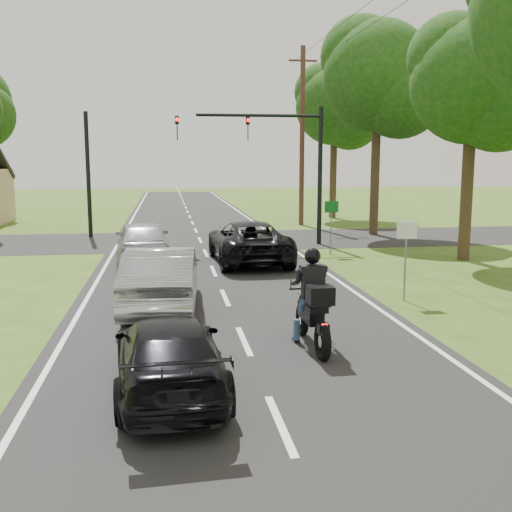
{
  "coord_description": "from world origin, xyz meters",
  "views": [
    {
      "loc": [
        -1.52,
        -11.83,
        3.7
      ],
      "look_at": [
        0.7,
        3.0,
        1.3
      ],
      "focal_mm": 42.0,
      "sensor_mm": 36.0,
      "label": 1
    }
  ],
  "objects_px": {
    "silver_suv": "(143,241)",
    "sign_green": "(331,214)",
    "dark_car_behind": "(169,355)",
    "dark_suv": "(249,242)",
    "motorcycle_rider": "(313,309)",
    "silver_sedan": "(162,278)",
    "traffic_signal": "(279,150)",
    "utility_pole_far": "(302,136)",
    "sign_white": "(406,241)"
  },
  "relations": [
    {
      "from": "silver_suv",
      "to": "sign_green",
      "type": "distance_m",
      "value": 7.41
    },
    {
      "from": "dark_car_behind",
      "to": "sign_green",
      "type": "xyz_separation_m",
      "value": [
        6.43,
        13.48,
        0.98
      ]
    },
    {
      "from": "dark_suv",
      "to": "silver_suv",
      "type": "distance_m",
      "value": 3.83
    },
    {
      "from": "motorcycle_rider",
      "to": "silver_sedan",
      "type": "xyz_separation_m",
      "value": [
        -2.97,
        3.58,
        0.0
      ]
    },
    {
      "from": "traffic_signal",
      "to": "utility_pole_far",
      "type": "relative_size",
      "value": 0.64
    },
    {
      "from": "dark_suv",
      "to": "sign_white",
      "type": "xyz_separation_m",
      "value": [
        3.28,
        -6.63,
        0.82
      ]
    },
    {
      "from": "sign_white",
      "to": "traffic_signal",
      "type": "bearing_deg",
      "value": 97.05
    },
    {
      "from": "dark_suv",
      "to": "sign_white",
      "type": "distance_m",
      "value": 7.44
    },
    {
      "from": "motorcycle_rider",
      "to": "utility_pole_far",
      "type": "xyz_separation_m",
      "value": [
        4.9,
        22.62,
        4.28
      ]
    },
    {
      "from": "dark_suv",
      "to": "traffic_signal",
      "type": "distance_m",
      "value": 5.85
    },
    {
      "from": "dark_suv",
      "to": "traffic_signal",
      "type": "xyz_separation_m",
      "value": [
        1.92,
        4.39,
        3.36
      ]
    },
    {
      "from": "sign_white",
      "to": "motorcycle_rider",
      "type": "bearing_deg",
      "value": -133.32
    },
    {
      "from": "dark_suv",
      "to": "silver_sedan",
      "type": "height_order",
      "value": "silver_sedan"
    },
    {
      "from": "dark_suv",
      "to": "dark_car_behind",
      "type": "xyz_separation_m",
      "value": [
        -2.95,
        -12.11,
        -0.16
      ]
    },
    {
      "from": "utility_pole_far",
      "to": "sign_green",
      "type": "xyz_separation_m",
      "value": [
        -1.3,
        -11.02,
        -3.49
      ]
    },
    {
      "from": "silver_sedan",
      "to": "traffic_signal",
      "type": "xyz_separation_m",
      "value": [
        5.01,
        11.03,
        3.34
      ]
    },
    {
      "from": "traffic_signal",
      "to": "sign_white",
      "type": "relative_size",
      "value": 3.0
    },
    {
      "from": "silver_suv",
      "to": "silver_sedan",
      "type": "bearing_deg",
      "value": 92.02
    },
    {
      "from": "silver_suv",
      "to": "sign_white",
      "type": "relative_size",
      "value": 2.2
    },
    {
      "from": "dark_suv",
      "to": "dark_car_behind",
      "type": "bearing_deg",
      "value": 74.52
    },
    {
      "from": "sign_white",
      "to": "sign_green",
      "type": "distance_m",
      "value": 8.0
    },
    {
      "from": "motorcycle_rider",
      "to": "silver_suv",
      "type": "xyz_separation_m",
      "value": [
        -3.7,
        10.61,
        0.01
      ]
    },
    {
      "from": "silver_suv",
      "to": "utility_pole_far",
      "type": "bearing_deg",
      "value": -129.47
    },
    {
      "from": "motorcycle_rider",
      "to": "dark_car_behind",
      "type": "distance_m",
      "value": 3.41
    },
    {
      "from": "sign_green",
      "to": "dark_suv",
      "type": "bearing_deg",
      "value": -158.47
    },
    {
      "from": "silver_sedan",
      "to": "traffic_signal",
      "type": "bearing_deg",
      "value": -110.61
    },
    {
      "from": "motorcycle_rider",
      "to": "silver_suv",
      "type": "relative_size",
      "value": 0.51
    },
    {
      "from": "utility_pole_far",
      "to": "dark_car_behind",
      "type": "bearing_deg",
      "value": -107.52
    },
    {
      "from": "motorcycle_rider",
      "to": "dark_suv",
      "type": "relative_size",
      "value": 0.43
    },
    {
      "from": "silver_suv",
      "to": "traffic_signal",
      "type": "distance_m",
      "value": 7.75
    },
    {
      "from": "dark_car_behind",
      "to": "traffic_signal",
      "type": "relative_size",
      "value": 0.66
    },
    {
      "from": "silver_suv",
      "to": "sign_white",
      "type": "bearing_deg",
      "value": 131.48
    },
    {
      "from": "sign_white",
      "to": "silver_suv",
      "type": "bearing_deg",
      "value": 135.35
    },
    {
      "from": "motorcycle_rider",
      "to": "utility_pole_far",
      "type": "height_order",
      "value": "utility_pole_far"
    },
    {
      "from": "dark_car_behind",
      "to": "silver_sedan",
      "type": "bearing_deg",
      "value": -91.52
    },
    {
      "from": "silver_sedan",
      "to": "sign_white",
      "type": "bearing_deg",
      "value": -176.04
    },
    {
      "from": "silver_sedan",
      "to": "sign_green",
      "type": "xyz_separation_m",
      "value": [
        6.57,
        8.02,
        0.8
      ]
    },
    {
      "from": "dark_car_behind",
      "to": "utility_pole_far",
      "type": "distance_m",
      "value": 26.08
    },
    {
      "from": "silver_sedan",
      "to": "sign_white",
      "type": "distance_m",
      "value": 6.42
    },
    {
      "from": "utility_pole_far",
      "to": "silver_suv",
      "type": "bearing_deg",
      "value": -125.6
    },
    {
      "from": "traffic_signal",
      "to": "sign_white",
      "type": "distance_m",
      "value": 11.39
    },
    {
      "from": "dark_car_behind",
      "to": "traffic_signal",
      "type": "bearing_deg",
      "value": -109.42
    },
    {
      "from": "dark_suv",
      "to": "sign_white",
      "type": "height_order",
      "value": "sign_white"
    },
    {
      "from": "silver_sedan",
      "to": "silver_suv",
      "type": "bearing_deg",
      "value": -80.3
    },
    {
      "from": "motorcycle_rider",
      "to": "sign_white",
      "type": "relative_size",
      "value": 1.11
    },
    {
      "from": "dark_suv",
      "to": "sign_green",
      "type": "bearing_deg",
      "value": -160.25
    },
    {
      "from": "traffic_signal",
      "to": "silver_suv",
      "type": "bearing_deg",
      "value": -145.06
    },
    {
      "from": "sign_white",
      "to": "sign_green",
      "type": "xyz_separation_m",
      "value": [
        0.2,
        8.0,
        0.0
      ]
    },
    {
      "from": "motorcycle_rider",
      "to": "dark_car_behind",
      "type": "bearing_deg",
      "value": -147.27
    },
    {
      "from": "silver_sedan",
      "to": "dark_suv",
      "type": "bearing_deg",
      "value": -111.13
    }
  ]
}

